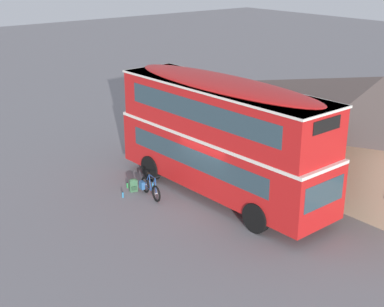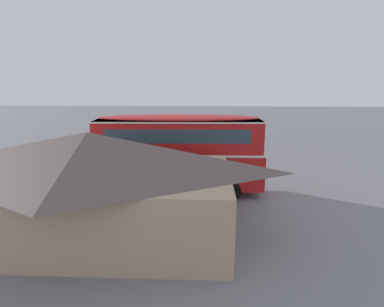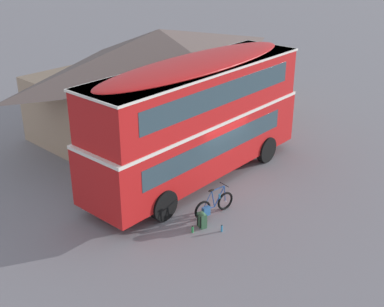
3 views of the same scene
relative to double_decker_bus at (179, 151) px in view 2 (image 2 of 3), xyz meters
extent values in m
plane|color=slate|center=(0.30, -0.63, -2.64)|extent=(120.00, 120.00, 0.00)
cylinder|color=black|center=(3.04, 1.28, -2.09)|extent=(1.11, 0.31, 1.10)
cylinder|color=black|center=(3.11, -1.10, -2.09)|extent=(1.11, 0.31, 1.10)
cylinder|color=black|center=(-3.12, 1.10, -2.09)|extent=(1.11, 0.31, 1.10)
cylinder|color=black|center=(-3.05, -1.28, -2.09)|extent=(1.11, 0.31, 1.10)
cube|color=red|center=(-0.01, 0.00, -1.13)|extent=(10.01, 2.78, 2.10)
cube|color=white|center=(-0.01, 0.00, -0.05)|extent=(10.03, 2.80, 0.12)
cube|color=red|center=(-0.01, 0.00, 0.93)|extent=(9.71, 2.72, 1.90)
ellipsoid|color=red|center=(-0.01, 0.00, 1.96)|extent=(9.51, 2.67, 0.36)
cube|color=#2D424C|center=(4.94, 0.14, -0.88)|extent=(0.12, 2.05, 0.90)
cube|color=black|center=(4.82, 0.14, 1.46)|extent=(0.10, 1.38, 0.44)
cube|color=#2D424C|center=(-0.17, -1.25, -0.83)|extent=(7.75, 0.26, 0.76)
cube|color=#2D424C|center=(0.03, -1.21, 1.08)|extent=(8.15, 0.27, 0.80)
cube|color=#2D424C|center=(-0.24, 1.23, -0.83)|extent=(7.75, 0.26, 0.76)
cube|color=#2D424C|center=(-0.04, 1.21, 1.08)|extent=(8.15, 0.27, 0.80)
cube|color=white|center=(-0.01, 0.00, 1.84)|extent=(9.81, 2.81, 0.08)
torus|color=black|center=(-1.12, -2.38, -2.30)|extent=(0.68, 0.19, 0.68)
torus|color=black|center=(-2.13, -2.21, -2.30)|extent=(0.68, 0.19, 0.68)
cylinder|color=#B2B2B7|center=(-1.12, -2.38, -2.30)|extent=(0.07, 0.11, 0.05)
cylinder|color=#B2B2B7|center=(-2.13, -2.21, -2.30)|extent=(0.07, 0.11, 0.05)
cylinder|color=#234C99|center=(-1.39, -2.33, -2.03)|extent=(0.46, 0.11, 0.69)
cylinder|color=#234C99|center=(-1.46, -2.32, -1.70)|extent=(0.57, 0.13, 0.05)
cylinder|color=#234C99|center=(-1.67, -2.29, -2.03)|extent=(0.18, 0.06, 0.67)
cylinder|color=#234C99|center=(-1.86, -2.26, -2.33)|extent=(0.53, 0.11, 0.09)
cylinder|color=#234C99|center=(-1.93, -2.24, -2.00)|extent=(0.41, 0.09, 0.61)
cylinder|color=#234C99|center=(-1.15, -2.37, -2.00)|extent=(0.10, 0.05, 0.62)
cylinder|color=black|center=(-1.18, -2.37, -1.64)|extent=(0.10, 0.46, 0.03)
ellipsoid|color=black|center=(-1.76, -2.27, -1.67)|extent=(0.27, 0.14, 0.06)
cube|color=#2D609E|center=(-2.13, -2.37, -2.28)|extent=(0.30, 0.18, 0.32)
cylinder|color=#338CBF|center=(-1.39, -2.33, -2.03)|extent=(0.07, 0.07, 0.18)
cube|color=#386642|center=(-2.52, -2.54, -2.39)|extent=(0.29, 0.37, 0.50)
ellipsoid|color=#386642|center=(-2.52, -2.54, -2.14)|extent=(0.28, 0.35, 0.10)
cube|color=#27472E|center=(-2.41, -2.58, -2.47)|extent=(0.10, 0.23, 0.18)
cylinder|color=black|center=(-2.61, -2.42, -2.39)|extent=(0.05, 0.05, 0.40)
cylinder|color=black|center=(-2.66, -2.59, -2.39)|extent=(0.05, 0.05, 0.40)
cylinder|color=#338CBF|center=(-2.28, -3.20, -2.53)|extent=(0.07, 0.07, 0.22)
cylinder|color=black|center=(-2.28, -3.20, -2.41)|extent=(0.04, 0.04, 0.03)
cylinder|color=green|center=(-2.98, -2.54, -2.53)|extent=(0.08, 0.08, 0.22)
cylinder|color=black|center=(-2.98, -2.54, -2.41)|extent=(0.05, 0.05, 0.03)
cube|color=tan|center=(3.31, 5.51, -1.14)|extent=(11.89, 6.06, 3.01)
pyramid|color=brown|center=(3.31, 5.51, 1.21)|extent=(12.29, 6.46, 1.68)
cube|color=#3D2319|center=(3.33, 2.50, -1.59)|extent=(1.10, 0.05, 2.10)
cube|color=#2D424C|center=(0.36, 2.48, -0.99)|extent=(1.10, 0.05, 0.90)
cube|color=#2D424C|center=(6.29, 2.51, -0.99)|extent=(1.10, 0.05, 0.90)
camera|label=1|loc=(15.04, -13.51, 6.53)|focal=51.03mm
camera|label=2|loc=(-1.56, 17.87, 4.21)|focal=28.78mm
camera|label=3|loc=(-13.16, -12.05, 6.53)|focal=47.20mm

